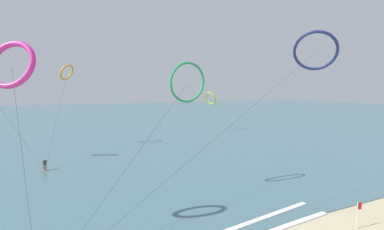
# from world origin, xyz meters

# --- Properties ---
(sea_water) EXTENTS (400.00, 200.00, 0.08)m
(sea_water) POSITION_xyz_m (0.00, 105.11, 0.04)
(sea_water) COLOR #476B75
(sea_water) RESTS_ON ground
(surfer_coral) EXTENTS (1.40, 0.70, 1.70)m
(surfer_coral) POSITION_xyz_m (-18.07, 30.52, 0.82)
(surfer_coral) COLOR #EA7260
(surfer_coral) RESTS_ON ground
(kite_emerald) EXTENTS (16.10, 10.94, 14.53)m
(kite_emerald) POSITION_xyz_m (-2.62, 15.49, 12.27)
(kite_emerald) COLOR #199351
(kite_emerald) RESTS_ON ground
(kite_navy) EXTENTS (28.92, 7.14, 17.74)m
(kite_navy) POSITION_xyz_m (9.97, 9.81, 15.65)
(kite_navy) COLOR navy
(kite_navy) RESTS_ON ground
(kite_lime) EXTENTS (2.81, 44.92, 10.85)m
(kite_lime) POSITION_xyz_m (20.58, 53.25, 8.95)
(kite_lime) COLOR #8CC62D
(kite_lime) RESTS_ON ground
(kite_magenta) EXTENTS (4.02, 8.01, 15.17)m
(kite_magenta) POSITION_xyz_m (-18.10, 11.60, 13.33)
(kite_magenta) COLOR #CC288E
(kite_magenta) RESTS_ON ground
(kite_amber) EXTENTS (4.93, 17.44, 16.32)m
(kite_amber) POSITION_xyz_m (-14.92, 46.04, 14.75)
(kite_amber) COLOR orange
(kite_amber) RESTS_ON ground
(beach_flag) EXTENTS (0.47, 0.11, 2.26)m
(beach_flag) POSITION_xyz_m (7.07, 2.22, 1.51)
(beach_flag) COLOR silver
(beach_flag) RESTS_ON ground
(wave_crest_near) EXTENTS (10.48, 1.27, 0.12)m
(wave_crest_near) POSITION_xyz_m (1.64, 4.80, 0.06)
(wave_crest_near) COLOR white
(wave_crest_near) RESTS_ON ground
(wave_crest_mid) EXTENTS (15.02, 2.50, 0.12)m
(wave_crest_mid) POSITION_xyz_m (-0.65, 6.52, 0.06)
(wave_crest_mid) COLOR white
(wave_crest_mid) RESTS_ON ground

